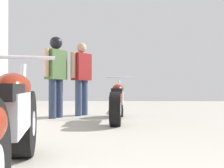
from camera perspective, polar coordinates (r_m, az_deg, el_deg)
The scene contains 5 objects.
ground_plane at distance 3.42m, azimuth 1.45°, elevation -11.90°, with size 16.28×16.28×0.00m, color #A8A399.
motorcycle_maroon_cruiser at distance 1.81m, azimuth -23.25°, elevation -9.08°, with size 0.79×2.04×0.96m.
motorcycle_black_naked at distance 4.84m, azimuth 1.22°, elevation -4.08°, with size 0.57×1.91×0.89m.
mechanic_in_blue at distance 5.84m, azimuth -7.00°, elevation 2.20°, with size 0.46×0.62×1.69m.
mechanic_with_helmet at distance 5.46m, azimuth -12.72°, elevation 3.34°, with size 0.43×0.65×1.74m.
Camera 1 is at (0.04, 0.04, 0.67)m, focal length 39.89 mm.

